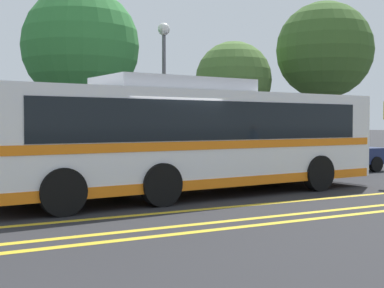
{
  "coord_description": "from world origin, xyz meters",
  "views": [
    {
      "loc": [
        -5.61,
        -12.09,
        1.91
      ],
      "look_at": [
        1.1,
        0.29,
        1.35
      ],
      "focal_mm": 50.0,
      "sensor_mm": 36.0,
      "label": 1
    }
  ],
  "objects_px": {
    "tree_3": "(324,50)",
    "transit_bus": "(192,136)",
    "tree_1": "(81,47)",
    "tree_2": "(234,80)",
    "parked_car_3": "(336,154)",
    "parked_car_2": "(216,158)",
    "street_lamp": "(164,66)",
    "parked_car_1": "(9,166)"
  },
  "relations": [
    {
      "from": "parked_car_3",
      "to": "tree_3",
      "type": "height_order",
      "value": "tree_3"
    },
    {
      "from": "transit_bus",
      "to": "tree_3",
      "type": "relative_size",
      "value": 1.44
    },
    {
      "from": "street_lamp",
      "to": "tree_1",
      "type": "relative_size",
      "value": 0.81
    },
    {
      "from": "parked_car_1",
      "to": "tree_3",
      "type": "distance_m",
      "value": 17.5
    },
    {
      "from": "parked_car_3",
      "to": "parked_car_1",
      "type": "bearing_deg",
      "value": 89.93
    },
    {
      "from": "street_lamp",
      "to": "tree_1",
      "type": "bearing_deg",
      "value": 149.95
    },
    {
      "from": "transit_bus",
      "to": "street_lamp",
      "type": "relative_size",
      "value": 2.01
    },
    {
      "from": "parked_car_3",
      "to": "tree_1",
      "type": "height_order",
      "value": "tree_1"
    },
    {
      "from": "parked_car_2",
      "to": "parked_car_3",
      "type": "bearing_deg",
      "value": -94.32
    },
    {
      "from": "parked_car_2",
      "to": "tree_3",
      "type": "height_order",
      "value": "tree_3"
    },
    {
      "from": "parked_car_2",
      "to": "tree_2",
      "type": "relative_size",
      "value": 0.82
    },
    {
      "from": "street_lamp",
      "to": "parked_car_1",
      "type": "bearing_deg",
      "value": -156.77
    },
    {
      "from": "parked_car_1",
      "to": "street_lamp",
      "type": "bearing_deg",
      "value": -71.46
    },
    {
      "from": "tree_3",
      "to": "transit_bus",
      "type": "bearing_deg",
      "value": -145.63
    },
    {
      "from": "transit_bus",
      "to": "parked_car_2",
      "type": "distance_m",
      "value": 4.49
    },
    {
      "from": "parked_car_3",
      "to": "street_lamp",
      "type": "xyz_separation_m",
      "value": [
        -6.09,
        2.96,
        3.4
      ]
    },
    {
      "from": "parked_car_1",
      "to": "tree_1",
      "type": "bearing_deg",
      "value": -43.41
    },
    {
      "from": "parked_car_1",
      "to": "tree_1",
      "type": "distance_m",
      "value": 6.9
    },
    {
      "from": "transit_bus",
      "to": "parked_car_1",
      "type": "distance_m",
      "value": 5.49
    },
    {
      "from": "transit_bus",
      "to": "parked_car_1",
      "type": "relative_size",
      "value": 2.86
    },
    {
      "from": "parked_car_2",
      "to": "tree_3",
      "type": "bearing_deg",
      "value": -66.0
    },
    {
      "from": "transit_bus",
      "to": "tree_2",
      "type": "xyz_separation_m",
      "value": [
        7.84,
        10.1,
        2.5
      ]
    },
    {
      "from": "transit_bus",
      "to": "tree_2",
      "type": "bearing_deg",
      "value": 137.24
    },
    {
      "from": "tree_1",
      "to": "tree_2",
      "type": "xyz_separation_m",
      "value": [
        8.43,
        2.18,
        -0.81
      ]
    },
    {
      "from": "tree_1",
      "to": "parked_car_1",
      "type": "bearing_deg",
      "value": -128.72
    },
    {
      "from": "parked_car_1",
      "to": "tree_2",
      "type": "bearing_deg",
      "value": -66.1
    },
    {
      "from": "parked_car_3",
      "to": "tree_2",
      "type": "bearing_deg",
      "value": 5.1
    },
    {
      "from": "transit_bus",
      "to": "street_lamp",
      "type": "bearing_deg",
      "value": 155.85
    },
    {
      "from": "street_lamp",
      "to": "tree_2",
      "type": "relative_size",
      "value": 0.96
    },
    {
      "from": "parked_car_2",
      "to": "street_lamp",
      "type": "height_order",
      "value": "street_lamp"
    },
    {
      "from": "street_lamp",
      "to": "tree_3",
      "type": "height_order",
      "value": "tree_3"
    },
    {
      "from": "parked_car_1",
      "to": "tree_2",
      "type": "distance_m",
      "value": 13.92
    },
    {
      "from": "parked_car_1",
      "to": "transit_bus",
      "type": "bearing_deg",
      "value": -136.81
    },
    {
      "from": "transit_bus",
      "to": "parked_car_3",
      "type": "height_order",
      "value": "transit_bus"
    },
    {
      "from": "tree_3",
      "to": "parked_car_3",
      "type": "bearing_deg",
      "value": -127.74
    },
    {
      "from": "transit_bus",
      "to": "parked_car_1",
      "type": "xyz_separation_m",
      "value": [
        -4.02,
        3.63,
        -0.88
      ]
    },
    {
      "from": "transit_bus",
      "to": "tree_3",
      "type": "xyz_separation_m",
      "value": [
        12.12,
        8.29,
        4.02
      ]
    },
    {
      "from": "parked_car_2",
      "to": "tree_1",
      "type": "relative_size",
      "value": 0.69
    },
    {
      "from": "parked_car_2",
      "to": "parked_car_1",
      "type": "bearing_deg",
      "value": 84.31
    },
    {
      "from": "tree_1",
      "to": "tree_2",
      "type": "height_order",
      "value": "tree_1"
    },
    {
      "from": "parked_car_2",
      "to": "street_lamp",
      "type": "relative_size",
      "value": 0.85
    },
    {
      "from": "transit_bus",
      "to": "tree_1",
      "type": "height_order",
      "value": "tree_1"
    }
  ]
}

